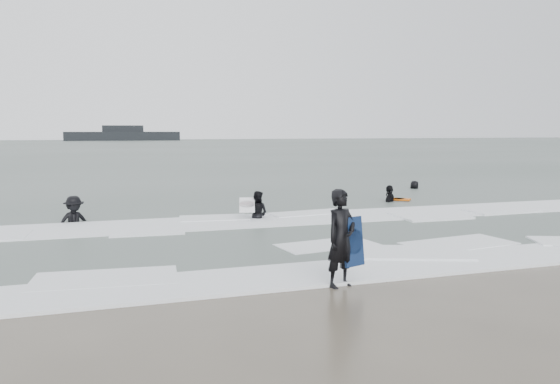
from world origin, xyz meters
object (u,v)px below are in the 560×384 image
object	(u,v)px
surfer_wading	(257,220)
surfer_breaker	(74,224)
surfer_right_near	(389,203)
surfer_right_far	(414,190)
vessel_horizon	(123,135)
surfer_centre	(341,286)

from	to	relation	value
surfer_wading	surfer_breaker	xyz separation A→B (m)	(-5.83, 0.93, 0.00)
surfer_right_near	surfer_right_far	size ratio (longest dim) A/B	1.17
vessel_horizon	surfer_breaker	bearing A→B (deg)	-91.77
surfer_right_near	surfer_right_far	distance (m)	5.46
surfer_right_near	vessel_horizon	distance (m)	137.69
surfer_centre	surfer_right_far	bearing A→B (deg)	32.08
surfer_centre	surfer_right_near	bearing A→B (deg)	34.77
surfer_breaker	surfer_centre	bearing A→B (deg)	-78.37
surfer_wading	surfer_right_near	world-z (taller)	surfer_right_near
surfer_right_near	vessel_horizon	size ratio (longest dim) A/B	0.06
surfer_wading	surfer_centre	bearing A→B (deg)	129.50
surfer_wading	surfer_right_far	bearing A→B (deg)	-103.49
surfer_right_far	surfer_wading	bearing A→B (deg)	3.44
surfer_breaker	vessel_horizon	world-z (taller)	vessel_horizon
surfer_centre	vessel_horizon	bearing A→B (deg)	67.83
surfer_right_near	surfer_right_far	world-z (taller)	surfer_right_near
surfer_centre	surfer_right_far	size ratio (longest dim) A/B	1.19
surfer_centre	vessel_horizon	distance (m)	148.10
surfer_wading	surfer_breaker	distance (m)	5.90
vessel_horizon	surfer_right_near	bearing A→B (deg)	-86.71
surfer_breaker	vessel_horizon	size ratio (longest dim) A/B	0.06
surfer_breaker	surfer_right_far	xyz separation A→B (m)	(15.81, 5.75, 0.00)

